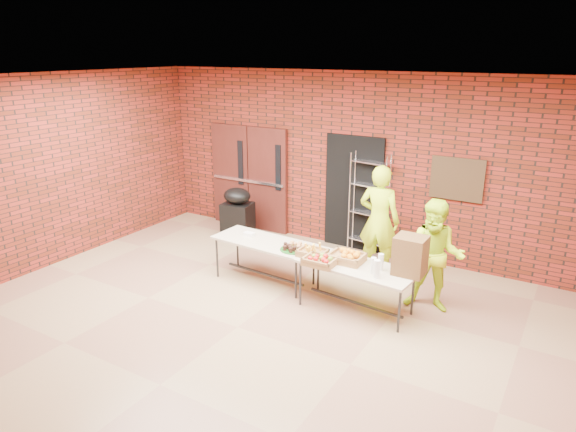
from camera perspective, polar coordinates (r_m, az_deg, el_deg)
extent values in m
cube|color=#8D644C|center=(7.07, -5.63, -12.33)|extent=(8.00, 7.00, 0.04)
cube|color=silver|center=(6.11, -6.59, 14.89)|extent=(8.00, 7.00, 0.04)
cube|color=maroon|center=(9.36, 7.01, 5.94)|extent=(8.00, 0.04, 3.20)
cube|color=maroon|center=(9.32, -26.32, 4.14)|extent=(0.04, 7.00, 3.20)
cube|color=#411712|center=(10.74, -6.32, 4.53)|extent=(0.88, 0.08, 2.10)
cube|color=#411712|center=(10.23, -2.28, 3.95)|extent=(0.88, 0.08, 2.10)
cube|color=black|center=(10.47, -5.31, 5.90)|extent=(0.12, 0.02, 0.90)
cube|color=black|center=(9.97, -1.11, 5.36)|extent=(0.12, 0.02, 0.90)
cube|color=silver|center=(10.44, -4.53, 3.92)|extent=(1.70, 0.04, 0.05)
cube|color=black|center=(9.39, 7.29, 2.52)|extent=(1.10, 0.06, 2.10)
cube|color=#3A2717|center=(8.72, 18.27, 3.93)|extent=(0.85, 0.04, 0.70)
cube|color=tan|center=(8.07, -2.65, -2.88)|extent=(1.70, 0.79, 0.04)
cube|color=#2C2D31|center=(8.28, -2.59, -6.45)|extent=(1.48, 0.12, 0.03)
cylinder|color=#2C2D31|center=(8.80, -5.64, -3.50)|extent=(0.03, 0.03, 0.65)
cylinder|color=#2C2D31|center=(8.07, 2.87, -5.50)|extent=(0.03, 0.03, 0.65)
cylinder|color=#2C2D31|center=(8.40, -7.88, -4.68)|extent=(0.03, 0.03, 0.65)
cylinder|color=#2C2D31|center=(7.63, 0.89, -6.94)|extent=(0.03, 0.03, 0.65)
cube|color=tan|center=(7.23, 7.62, -5.60)|extent=(1.72, 0.84, 0.04)
cube|color=#2C2D31|center=(7.46, 7.44, -9.50)|extent=(1.48, 0.17, 0.03)
cylinder|color=#2C2D31|center=(7.88, 3.39, -6.10)|extent=(0.03, 0.03, 0.65)
cylinder|color=#2C2D31|center=(7.38, 13.70, -8.37)|extent=(0.03, 0.03, 0.65)
cylinder|color=#2C2D31|center=(7.44, 1.38, -7.62)|extent=(0.03, 0.03, 0.65)
cylinder|color=#2C2D31|center=(6.91, 12.26, -10.19)|extent=(0.03, 0.03, 0.65)
cube|color=olive|center=(7.47, 2.73, -4.24)|extent=(0.40, 0.31, 0.06)
cube|color=olive|center=(7.32, 6.52, -4.76)|extent=(0.48, 0.37, 0.07)
cube|color=olive|center=(7.18, 3.56, -5.16)|extent=(0.43, 0.34, 0.07)
cylinder|color=#165416|center=(7.69, 0.64, -3.73)|extent=(0.41, 0.41, 0.02)
cube|color=white|center=(8.27, -4.34, -2.03)|extent=(0.17, 0.11, 0.06)
cube|color=brown|center=(6.99, 13.43, -4.28)|extent=(0.40, 0.36, 0.53)
cylinder|color=white|center=(6.96, 9.47, -5.47)|extent=(0.08, 0.08, 0.23)
cylinder|color=white|center=(6.84, 9.83, -5.82)|extent=(0.08, 0.08, 0.25)
cylinder|color=white|center=(7.08, 10.26, -5.06)|extent=(0.08, 0.08, 0.23)
cube|color=black|center=(10.05, -5.60, -0.52)|extent=(0.62, 0.54, 0.71)
ellipsoid|color=black|center=(9.90, -5.69, 2.26)|extent=(0.62, 0.55, 0.30)
imported|color=#C7F51B|center=(8.39, 10.09, -0.50)|extent=(0.68, 0.46, 1.83)
imported|color=#C7F51B|center=(7.41, 16.06, -4.33)|extent=(0.88, 0.74, 1.62)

